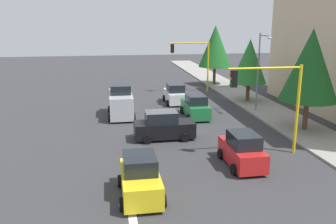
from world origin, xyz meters
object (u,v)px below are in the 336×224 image
at_px(tree_roadside_mid, 249,61).
at_px(delivery_van_silver, 121,102).
at_px(car_red, 242,151).
at_px(car_black, 164,126).
at_px(car_white, 175,94).
at_px(traffic_signal_near_left, 270,92).
at_px(car_green, 195,107).
at_px(traffic_signal_far_left, 193,57).
at_px(car_yellow, 140,178).
at_px(tree_roadside_near, 310,65).
at_px(street_lamp_curbside, 260,64).
at_px(tree_roadside_far, 215,46).

bearing_deg(tree_roadside_mid, delivery_van_silver, -75.07).
distance_m(car_red, car_black, 6.55).
distance_m(tree_roadside_mid, car_white, 8.01).
distance_m(traffic_signal_near_left, car_green, 10.00).
xyz_separation_m(traffic_signal_near_left, tree_roadside_mid, (-14.00, 4.33, 0.20)).
xyz_separation_m(traffic_signal_far_left, car_red, (21.43, -2.17, -3.15)).
distance_m(tree_roadside_mid, delivery_van_silver, 13.56).
relative_size(delivery_van_silver, car_yellow, 1.27).
bearing_deg(car_white, traffic_signal_near_left, 11.44).
bearing_deg(car_green, car_yellow, -23.93).
distance_m(tree_roadside_near, car_black, 11.37).
bearing_deg(car_green, street_lamp_curbside, 93.40).
height_order(traffic_signal_far_left, car_black, traffic_signal_far_left).
bearing_deg(delivery_van_silver, tree_roadside_far, 137.45).
bearing_deg(street_lamp_curbside, tree_roadside_mid, 169.67).
bearing_deg(tree_roadside_far, car_white, -36.18).
bearing_deg(tree_roadside_near, car_red, -52.05).
distance_m(street_lamp_curbside, tree_roadside_near, 5.79).
height_order(delivery_van_silver, car_white, delivery_van_silver).
bearing_deg(street_lamp_curbside, car_green, -86.60).
bearing_deg(traffic_signal_near_left, car_green, -166.46).
relative_size(street_lamp_curbside, tree_roadside_near, 0.93).
distance_m(tree_roadside_near, delivery_van_silver, 15.30).
relative_size(traffic_signal_near_left, car_black, 1.32).
xyz_separation_m(tree_roadside_far, car_green, (14.73, -6.06, -4.00)).
relative_size(traffic_signal_near_left, delivery_van_silver, 1.15).
bearing_deg(tree_roadside_mid, car_black, -45.37).
xyz_separation_m(tree_roadside_mid, car_green, (4.73, -6.56, -3.21)).
xyz_separation_m(tree_roadside_mid, car_yellow, (18.09, -12.49, -3.21)).
distance_m(traffic_signal_far_left, car_black, 17.32).
bearing_deg(car_black, car_green, 145.90).
height_order(delivery_van_silver, car_green, delivery_van_silver).
height_order(tree_roadside_near, car_red, tree_roadside_near).
distance_m(tree_roadside_far, delivery_van_silver, 18.56).
height_order(delivery_van_silver, car_red, delivery_van_silver).
height_order(tree_roadside_far, car_white, tree_roadside_far).
bearing_deg(car_white, tree_roadside_mid, 84.56).
relative_size(traffic_signal_near_left, tree_roadside_near, 0.73).
bearing_deg(traffic_signal_far_left, tree_roadside_mid, 35.60).
bearing_deg(street_lamp_curbside, car_white, -128.02).
relative_size(tree_roadside_near, delivery_van_silver, 1.57).
bearing_deg(tree_roadside_mid, street_lamp_curbside, -10.33).
relative_size(car_black, car_white, 1.08).
bearing_deg(delivery_van_silver, traffic_signal_near_left, 38.71).
bearing_deg(car_white, tree_roadside_near, 36.11).
distance_m(street_lamp_curbside, car_white, 8.95).
height_order(tree_roadside_mid, car_red, tree_roadside_mid).
bearing_deg(car_black, car_white, 165.20).
height_order(delivery_van_silver, car_yellow, delivery_van_silver).
height_order(street_lamp_curbside, tree_roadside_near, tree_roadside_near).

